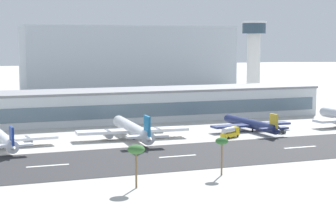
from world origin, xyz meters
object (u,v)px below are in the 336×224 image
(distant_hotel_block, at_px, (130,59))
(airliner_blue_tail_gate_1, at_px, (133,130))
(airliner_navy_tail_gate_0, at_px, (3,139))
(service_baggage_tug_0, at_px, (281,131))
(palm_tree_1, at_px, (222,142))
(palm_tree_2, at_px, (136,150))
(control_tower, at_px, (254,53))
(airliner_gold_tail_gate_2, at_px, (252,124))
(terminal_building, at_px, (155,104))
(service_fuel_truck_1, at_px, (230,132))

(distant_hotel_block, bearing_deg, airliner_blue_tail_gate_1, -107.14)
(distant_hotel_block, xyz_separation_m, airliner_navy_tail_gate_0, (-105.37, -197.11, -19.47))
(service_baggage_tug_0, height_order, palm_tree_1, palm_tree_1)
(airliner_blue_tail_gate_1, bearing_deg, airliner_navy_tail_gate_0, 95.70)
(palm_tree_2, bearing_deg, service_baggage_tug_0, 38.45)
(airliner_blue_tail_gate_1, bearing_deg, control_tower, -42.15)
(palm_tree_2, bearing_deg, airliner_blue_tail_gate_1, 72.82)
(control_tower, relative_size, airliner_gold_tail_gate_2, 1.13)
(terminal_building, distance_m, palm_tree_2, 129.28)
(palm_tree_2, bearing_deg, terminal_building, 68.37)
(palm_tree_1, bearing_deg, service_fuel_truck_1, 61.17)
(airliner_navy_tail_gate_0, bearing_deg, service_baggage_tug_0, -96.49)
(service_baggage_tug_0, relative_size, service_fuel_truck_1, 0.41)
(airliner_navy_tail_gate_0, bearing_deg, palm_tree_1, -145.10)
(service_fuel_truck_1, height_order, palm_tree_1, palm_tree_1)
(airliner_navy_tail_gate_0, xyz_separation_m, airliner_blue_tail_gate_1, (45.05, 1.46, 0.48))
(airliner_blue_tail_gate_1, distance_m, service_fuel_truck_1, 34.94)
(distant_hotel_block, relative_size, service_fuel_truck_1, 16.73)
(airliner_blue_tail_gate_1, height_order, palm_tree_1, airliner_blue_tail_gate_1)
(service_baggage_tug_0, relative_size, palm_tree_1, 0.36)
(distant_hotel_block, bearing_deg, control_tower, -66.10)
(airliner_blue_tail_gate_1, distance_m, airliner_gold_tail_gate_2, 48.93)
(service_baggage_tug_0, bearing_deg, airliner_navy_tail_gate_0, -126.06)
(palm_tree_2, bearing_deg, distant_hotel_block, 72.85)
(palm_tree_2, bearing_deg, control_tower, 53.54)
(distant_hotel_block, relative_size, airliner_blue_tail_gate_1, 2.85)
(airliner_gold_tail_gate_2, bearing_deg, distant_hotel_block, -5.88)
(airliner_blue_tail_gate_1, height_order, airliner_gold_tail_gate_2, airliner_blue_tail_gate_1)
(distant_hotel_block, bearing_deg, palm_tree_2, -107.15)
(control_tower, relative_size, service_fuel_truck_1, 5.28)
(airliner_navy_tail_gate_0, height_order, service_baggage_tug_0, airliner_navy_tail_gate_0)
(terminal_building, relative_size, airliner_gold_tail_gate_2, 3.81)
(airliner_navy_tail_gate_0, relative_size, palm_tree_1, 4.40)
(palm_tree_1, distance_m, palm_tree_2, 25.56)
(service_baggage_tug_0, bearing_deg, palm_tree_2, -84.48)
(terminal_building, distance_m, airliner_gold_tail_gate_2, 54.61)
(control_tower, relative_size, airliner_blue_tail_gate_1, 0.90)
(distant_hotel_block, relative_size, airliner_gold_tail_gate_2, 3.59)
(service_fuel_truck_1, bearing_deg, distant_hotel_block, 53.42)
(airliner_gold_tail_gate_2, xyz_separation_m, palm_tree_1, (-45.07, -65.36, 5.99))
(service_baggage_tug_0, bearing_deg, distant_hotel_block, 145.96)
(terminal_building, bearing_deg, airliner_blue_tail_gate_1, -117.14)
(airliner_gold_tail_gate_2, bearing_deg, service_baggage_tug_0, -142.57)
(distant_hotel_block, xyz_separation_m, airliner_blue_tail_gate_1, (-60.32, -195.65, -18.99))
(airliner_blue_tail_gate_1, distance_m, palm_tree_2, 72.05)
(airliner_gold_tail_gate_2, height_order, service_baggage_tug_0, airliner_gold_tail_gate_2)
(airliner_navy_tail_gate_0, height_order, airliner_gold_tail_gate_2, airliner_navy_tail_gate_0)
(control_tower, xyz_separation_m, distant_hotel_block, (-42.64, 96.20, -5.44))
(control_tower, bearing_deg, airliner_gold_tail_gate_2, -119.01)
(service_baggage_tug_0, distance_m, palm_tree_2, 99.40)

